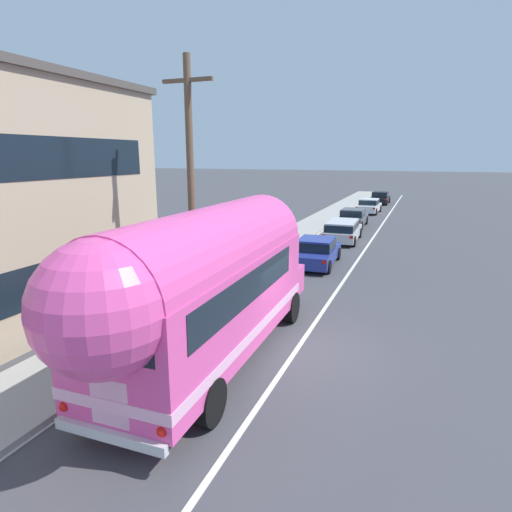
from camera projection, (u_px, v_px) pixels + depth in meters
ground_plane at (297, 350)px, 12.15m from camera, size 300.00×300.00×0.00m
lane_markings at (327, 255)px, 23.63m from camera, size 3.87×80.00×0.01m
sidewalk_slab at (258, 257)px, 22.99m from camera, size 2.63×90.00×0.15m
utility_pole at (191, 184)px, 14.38m from camera, size 1.80×0.24×8.50m
painted_bus at (204, 283)px, 10.52m from camera, size 2.71×10.49×4.12m
car_lead at (316, 251)px, 21.39m from camera, size 2.08×4.41×1.37m
car_second at (343, 229)px, 27.20m from camera, size 2.11×4.63×1.37m
car_third at (353, 217)px, 33.06m from camera, size 1.92×4.38×1.37m
car_fourth at (369, 206)px, 40.78m from camera, size 2.02×4.30×1.37m
car_fifth at (380, 197)px, 48.68m from camera, size 1.98×4.41×1.37m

